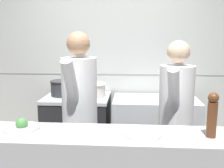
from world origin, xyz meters
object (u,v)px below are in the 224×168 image
object	(u,v)px
plated_dish_main	(22,126)
chef_sous	(176,115)
plated_dish_appetiser	(143,134)
stock_pot	(62,88)
pepper_mill	(212,114)
sauce_pot	(93,90)
oven_range	(78,129)
chef_head_cook	(80,109)

from	to	relation	value
plated_dish_main	chef_sous	bearing A→B (deg)	24.86
plated_dish_appetiser	stock_pot	bearing A→B (deg)	123.95
plated_dish_appetiser	pepper_mill	distance (m)	0.52
stock_pot	pepper_mill	distance (m)	2.11
sauce_pot	chef_sous	xyz separation A→B (m)	(0.93, -0.79, -0.08)
plated_dish_main	chef_sous	xyz separation A→B (m)	(1.31, 0.61, -0.07)
sauce_pot	plated_dish_main	xyz separation A→B (m)	(-0.38, -1.40, -0.02)
oven_range	plated_dish_appetiser	distance (m)	1.75
pepper_mill	chef_head_cook	distance (m)	1.30
stock_pot	chef_head_cook	bearing A→B (deg)	-64.14
chef_head_cook	oven_range	bearing A→B (deg)	111.15
plated_dish_appetiser	sauce_pot	bearing A→B (deg)	111.43
oven_range	pepper_mill	xyz separation A→B (m)	(1.29, -1.47, 0.68)
stock_pot	plated_dish_main	bearing A→B (deg)	-88.17
pepper_mill	plated_dish_appetiser	bearing A→B (deg)	-179.76
pepper_mill	chef_head_cook	size ratio (longest dim) A/B	0.19
sauce_pot	chef_head_cook	distance (m)	0.80
stock_pot	plated_dish_main	world-z (taller)	stock_pot
stock_pot	chef_head_cook	distance (m)	0.91
plated_dish_appetiser	chef_sous	world-z (taller)	chef_sous
sauce_pot	plated_dish_appetiser	distance (m)	1.57
oven_range	sauce_pot	world-z (taller)	sauce_pot
plated_dish_main	plated_dish_appetiser	world-z (taller)	plated_dish_main
oven_range	chef_head_cook	distance (m)	0.97
sauce_pot	plated_dish_main	bearing A→B (deg)	-105.16
plated_dish_main	pepper_mill	xyz separation A→B (m)	(1.45, -0.07, 0.15)
oven_range	pepper_mill	distance (m)	2.07
sauce_pot	pepper_mill	xyz separation A→B (m)	(1.07, -1.46, 0.14)
chef_head_cook	plated_dish_appetiser	bearing A→B (deg)	-40.23
plated_dish_appetiser	chef_head_cook	bearing A→B (deg)	132.09
stock_pot	oven_range	bearing A→B (deg)	-4.59
stock_pot	chef_sous	bearing A→B (deg)	-30.85
plated_dish_appetiser	chef_sous	distance (m)	0.76
chef_sous	oven_range	bearing A→B (deg)	162.42
stock_pot	plated_dish_main	xyz separation A→B (m)	(0.05, -1.42, -0.03)
sauce_pot	pepper_mill	bearing A→B (deg)	-53.83
plated_dish_appetiser	oven_range	bearing A→B (deg)	118.45
sauce_pot	plated_dish_main	size ratio (longest dim) A/B	1.19
plated_dish_main	chef_head_cook	bearing A→B (deg)	59.76
pepper_mill	sauce_pot	bearing A→B (deg)	126.17
stock_pot	sauce_pot	bearing A→B (deg)	-2.53
sauce_pot	chef_sous	world-z (taller)	chef_sous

